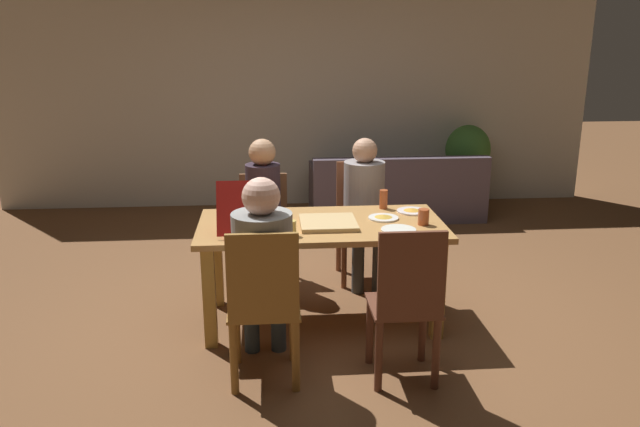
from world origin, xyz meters
TOP-DOWN VIEW (x-y plane):
  - ground_plane at (0.00, 0.00)m, footprint 20.00×20.00m
  - back_wall at (0.00, 3.34)m, footprint 7.06×0.12m
  - dining_table at (0.00, 0.00)m, footprint 1.72×0.86m
  - chair_0 at (-0.41, 0.84)m, footprint 0.42×0.43m
  - person_0 at (-0.41, 0.70)m, footprint 0.28×0.47m
  - chair_1 at (0.42, 0.88)m, footprint 0.43×0.46m
  - person_1 at (0.42, 0.73)m, footprint 0.34×0.52m
  - chair_2 at (-0.41, -0.85)m, footprint 0.42×0.43m
  - person_2 at (-0.41, -0.70)m, footprint 0.35×0.55m
  - chair_3 at (0.42, -0.90)m, footprint 0.41×0.40m
  - pizza_box_0 at (0.04, -0.05)m, footprint 0.39×0.39m
  - pizza_box_1 at (-0.52, -0.06)m, footprint 0.36×0.50m
  - plate_0 at (0.46, 0.07)m, footprint 0.22×0.22m
  - plate_1 at (0.70, 0.22)m, footprint 0.22×0.22m
  - plate_2 at (0.51, -0.22)m, footprint 0.24×0.24m
  - drinking_glass_0 at (-0.35, 0.31)m, footprint 0.07×0.07m
  - drinking_glass_1 at (0.71, -0.10)m, footprint 0.08×0.08m
  - drinking_glass_2 at (0.50, 0.34)m, footprint 0.06×0.06m
  - drinking_glass_3 at (-0.22, -0.27)m, footprint 0.07×0.07m
  - couch at (1.07, 2.60)m, footprint 1.92×0.77m
  - potted_plant at (1.98, 2.92)m, footprint 0.52×0.52m

SIDE VIEW (x-z plane):
  - ground_plane at x=0.00m, z-range 0.00..0.00m
  - couch at x=1.07m, z-range -0.09..0.64m
  - chair_0 at x=-0.41m, z-range 0.04..0.94m
  - chair_2 at x=-0.41m, z-range 0.02..1.00m
  - chair_3 at x=0.42m, z-range 0.02..1.00m
  - chair_1 at x=0.42m, z-range 0.03..1.01m
  - potted_plant at x=1.98m, z-range 0.09..1.08m
  - dining_table at x=0.00m, z-range 0.26..1.01m
  - person_1 at x=0.42m, z-range 0.11..1.32m
  - person_0 at x=-0.41m, z-range 0.11..1.33m
  - person_2 at x=-0.41m, z-range 0.11..1.36m
  - plate_2 at x=0.51m, z-range 0.74..0.76m
  - plate_1 at x=0.70m, z-range 0.74..0.77m
  - plate_0 at x=0.46m, z-range 0.74..0.77m
  - pizza_box_0 at x=0.04m, z-range 0.74..0.77m
  - drinking_glass_3 at x=-0.22m, z-range 0.74..0.85m
  - pizza_box_1 at x=-0.52m, z-range 0.62..0.98m
  - drinking_glass_1 at x=0.71m, z-range 0.74..0.86m
  - drinking_glass_0 at x=-0.35m, z-range 0.74..0.88m
  - drinking_glass_2 at x=0.50m, z-range 0.74..0.89m
  - back_wall at x=0.00m, z-range 0.00..2.64m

